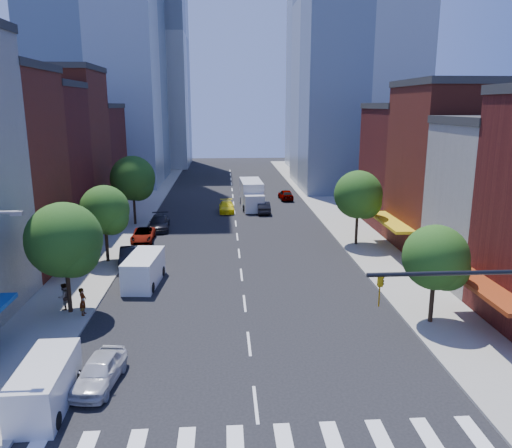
{
  "coord_description": "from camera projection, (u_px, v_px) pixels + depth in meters",
  "views": [
    {
      "loc": [
        -1.3,
        -20.28,
        13.37
      ],
      "look_at": [
        0.97,
        14.71,
        5.0
      ],
      "focal_mm": 35.0,
      "sensor_mm": 36.0,
      "label": 1
    }
  ],
  "objects": [
    {
      "name": "ground",
      "position": [
        256.0,
        404.0,
        22.87
      ],
      "size": [
        220.0,
        220.0,
        0.0
      ],
      "primitive_type": "plane",
      "color": "black",
      "rests_on": "ground"
    },
    {
      "name": "sidewalk_left",
      "position": [
        133.0,
        217.0,
        60.89
      ],
      "size": [
        5.0,
        120.0,
        0.15
      ],
      "primitive_type": "cube",
      "color": "gray",
      "rests_on": "ground"
    },
    {
      "name": "sidewalk_right",
      "position": [
        335.0,
        214.0,
        62.46
      ],
      "size": [
        5.0,
        120.0,
        0.15
      ],
      "primitive_type": "cube",
      "color": "gray",
      "rests_on": "ground"
    },
    {
      "name": "crosswalk",
      "position": [
        260.0,
        448.0,
        19.95
      ],
      "size": [
        19.0,
        3.0,
        0.01
      ],
      "primitive_type": "cube",
      "color": "silver",
      "rests_on": "ground"
    },
    {
      "name": "bldg_left_3",
      "position": [
        19.0,
        168.0,
        47.95
      ],
      "size": [
        12.0,
        8.0,
        15.0
      ],
      "primitive_type": "cube",
      "color": "#4C1413",
      "rests_on": "ground"
    },
    {
      "name": "bldg_left_4",
      "position": [
        48.0,
        150.0,
        55.97
      ],
      "size": [
        12.0,
        9.0,
        17.0
      ],
      "primitive_type": "cube",
      "color": "maroon",
      "rests_on": "ground"
    },
    {
      "name": "bldg_left_5",
      "position": [
        74.0,
        159.0,
        65.65
      ],
      "size": [
        12.0,
        10.0,
        13.0
      ],
      "primitive_type": "cube",
      "color": "#4C1413",
      "rests_on": "ground"
    },
    {
      "name": "bldg_right_2",
      "position": [
        467.0,
        171.0,
        45.74
      ],
      "size": [
        12.0,
        10.0,
        15.0
      ],
      "primitive_type": "cube",
      "color": "maroon",
      "rests_on": "ground"
    },
    {
      "name": "bldg_right_3",
      "position": [
        424.0,
        168.0,
        55.68
      ],
      "size": [
        12.0,
        10.0,
        13.0
      ],
      "primitive_type": "cube",
      "color": "#4C1413",
      "rests_on": "ground"
    },
    {
      "name": "tower_far_w",
      "position": [
        144.0,
        35.0,
        107.44
      ],
      "size": [
        18.0,
        18.0,
        56.0
      ],
      "primitive_type": "cube",
      "color": "#9EA5AD",
      "rests_on": "ground"
    },
    {
      "name": "tree_left_near",
      "position": [
        66.0,
        243.0,
        31.62
      ],
      "size": [
        4.8,
        4.8,
        7.3
      ],
      "color": "black",
      "rests_on": "sidewalk_left"
    },
    {
      "name": "tree_left_mid",
      "position": [
        106.0,
        212.0,
        42.38
      ],
      "size": [
        4.2,
        4.2,
        6.65
      ],
      "color": "black",
      "rests_on": "sidewalk_left"
    },
    {
      "name": "tree_left_far",
      "position": [
        134.0,
        180.0,
        55.81
      ],
      "size": [
        5.0,
        5.0,
        7.75
      ],
      "color": "black",
      "rests_on": "sidewalk_left"
    },
    {
      "name": "tree_right_near",
      "position": [
        438.0,
        260.0,
        30.32
      ],
      "size": [
        4.0,
        4.0,
        6.2
      ],
      "color": "black",
      "rests_on": "sidewalk_right"
    },
    {
      "name": "tree_right_far",
      "position": [
        360.0,
        197.0,
        47.63
      ],
      "size": [
        4.6,
        4.6,
        7.2
      ],
      "color": "black",
      "rests_on": "sidewalk_right"
    },
    {
      "name": "parked_car_front",
      "position": [
        100.0,
        371.0,
        24.3
      ],
      "size": [
        2.26,
        4.51,
        1.47
      ],
      "primitive_type": "imported",
      "rotation": [
        0.0,
        0.0,
        -0.12
      ],
      "color": "silver",
      "rests_on": "ground"
    },
    {
      "name": "parked_car_second",
      "position": [
        129.0,
        257.0,
        42.69
      ],
      "size": [
        2.09,
        4.62,
        1.47
      ],
      "primitive_type": "imported",
      "rotation": [
        0.0,
        0.0,
        0.12
      ],
      "color": "black",
      "rests_on": "ground"
    },
    {
      "name": "parked_car_third",
      "position": [
        143.0,
        235.0,
        50.15
      ],
      "size": [
        2.3,
        4.72,
        1.29
      ],
      "primitive_type": "imported",
      "rotation": [
        0.0,
        0.0,
        0.03
      ],
      "color": "#999999",
      "rests_on": "ground"
    },
    {
      "name": "parked_car_rear",
      "position": [
        159.0,
        223.0,
        54.87
      ],
      "size": [
        2.51,
        5.37,
        1.52
      ],
      "primitive_type": "imported",
      "rotation": [
        0.0,
        0.0,
        0.07
      ],
      "color": "black",
      "rests_on": "ground"
    },
    {
      "name": "cargo_van_near",
      "position": [
        44.0,
        387.0,
        22.38
      ],
      "size": [
        2.18,
        5.09,
        2.15
      ],
      "rotation": [
        0.0,
        0.0,
        0.03
      ],
      "color": "silver",
      "rests_on": "ground"
    },
    {
      "name": "cargo_van_far",
      "position": [
        144.0,
        270.0,
        37.89
      ],
      "size": [
        2.65,
        5.61,
        2.32
      ],
      "rotation": [
        0.0,
        0.0,
        -0.09
      ],
      "color": "white",
      "rests_on": "ground"
    },
    {
      "name": "taxi",
      "position": [
        227.0,
        207.0,
        63.87
      ],
      "size": [
        2.0,
        4.75,
        1.37
      ],
      "primitive_type": "imported",
      "rotation": [
        0.0,
        0.0,
        0.02
      ],
      "color": "#FDE80D",
      "rests_on": "ground"
    },
    {
      "name": "traffic_car_oncoming",
      "position": [
        263.0,
        207.0,
        63.35
      ],
      "size": [
        1.59,
        4.53,
        1.49
      ],
      "primitive_type": "imported",
      "rotation": [
        0.0,
        0.0,
        3.15
      ],
      "color": "black",
      "rests_on": "ground"
    },
    {
      "name": "traffic_car_far",
      "position": [
        286.0,
        195.0,
        72.14
      ],
      "size": [
        2.01,
        4.51,
        1.51
      ],
      "primitive_type": "imported",
      "rotation": [
        0.0,
        0.0,
        3.2
      ],
      "color": "#999999",
      "rests_on": "ground"
    },
    {
      "name": "box_truck",
      "position": [
        252.0,
        195.0,
        66.53
      ],
      "size": [
        3.01,
        8.94,
        3.56
      ],
      "rotation": [
        0.0,
        0.0,
        0.04
      ],
      "color": "silver",
      "rests_on": "ground"
    },
    {
      "name": "pedestrian_near",
      "position": [
        83.0,
        301.0,
        32.11
      ],
      "size": [
        0.44,
        0.67,
        1.82
      ],
      "primitive_type": "imported",
      "rotation": [
        0.0,
        0.0,
        1.56
      ],
      "color": "#999999",
      "rests_on": "sidewalk_left"
    },
    {
      "name": "pedestrian_far",
      "position": [
        64.0,
        297.0,
        32.95
      ],
      "size": [
        1.04,
        1.1,
        1.79
      ],
      "primitive_type": "imported",
      "rotation": [
        0.0,
        0.0,
        -2.13
      ],
      "color": "#999999",
      "rests_on": "sidewalk_left"
    }
  ]
}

